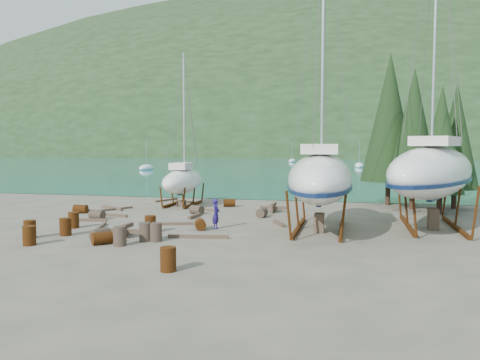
% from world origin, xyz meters
% --- Properties ---
extents(ground, '(600.00, 600.00, 0.00)m').
position_xyz_m(ground, '(0.00, 0.00, 0.00)').
color(ground, '#575344').
rests_on(ground, ground).
extents(bay_water, '(700.00, 700.00, 0.00)m').
position_xyz_m(bay_water, '(0.00, 315.00, 0.01)').
color(bay_water, '#196C7F').
rests_on(bay_water, ground).
extents(far_hill, '(800.00, 360.00, 110.00)m').
position_xyz_m(far_hill, '(0.00, 320.00, 0.00)').
color(far_hill, black).
rests_on(far_hill, ground).
extents(far_house_left, '(6.60, 5.60, 5.60)m').
position_xyz_m(far_house_left, '(-60.00, 190.00, 2.92)').
color(far_house_left, beige).
rests_on(far_house_left, ground).
extents(far_house_center, '(6.60, 5.60, 5.60)m').
position_xyz_m(far_house_center, '(-20.00, 190.00, 2.92)').
color(far_house_center, beige).
rests_on(far_house_center, ground).
extents(far_house_right, '(6.60, 5.60, 5.60)m').
position_xyz_m(far_house_right, '(30.00, 190.00, 2.92)').
color(far_house_right, beige).
rests_on(far_house_right, ground).
extents(cypress_near_right, '(3.60, 3.60, 10.00)m').
position_xyz_m(cypress_near_right, '(12.50, 12.00, 5.79)').
color(cypress_near_right, black).
rests_on(cypress_near_right, ground).
extents(cypress_mid_right, '(3.06, 3.06, 8.50)m').
position_xyz_m(cypress_mid_right, '(14.00, 10.00, 4.92)').
color(cypress_mid_right, black).
rests_on(cypress_mid_right, ground).
extents(cypress_back_left, '(4.14, 4.14, 11.50)m').
position_xyz_m(cypress_back_left, '(11.00, 14.00, 6.66)').
color(cypress_back_left, black).
rests_on(cypress_back_left, ground).
extents(cypress_far_right, '(3.24, 3.24, 9.00)m').
position_xyz_m(cypress_far_right, '(15.50, 13.00, 5.21)').
color(cypress_far_right, black).
rests_on(cypress_far_right, ground).
extents(moored_boat_left, '(2.00, 5.00, 6.05)m').
position_xyz_m(moored_boat_left, '(-30.00, 60.00, 0.39)').
color(moored_boat_left, white).
rests_on(moored_boat_left, ground).
extents(moored_boat_mid, '(2.00, 5.00, 6.05)m').
position_xyz_m(moored_boat_mid, '(10.00, 80.00, 0.39)').
color(moored_boat_mid, white).
rests_on(moored_boat_mid, ground).
extents(moored_boat_far, '(2.00, 5.00, 6.05)m').
position_xyz_m(moored_boat_far, '(-8.00, 110.00, 0.39)').
color(moored_boat_far, white).
rests_on(moored_boat_far, ground).
extents(large_sailboat_near, '(3.60, 11.27, 17.61)m').
position_xyz_m(large_sailboat_near, '(6.64, 1.84, 2.84)').
color(large_sailboat_near, white).
rests_on(large_sailboat_near, ground).
extents(large_sailboat_far, '(7.64, 12.54, 19.11)m').
position_xyz_m(large_sailboat_far, '(12.57, 4.03, 3.12)').
color(large_sailboat_far, white).
rests_on(large_sailboat_far, ground).
extents(small_sailboat_shore, '(2.68, 7.31, 11.50)m').
position_xyz_m(small_sailboat_shore, '(-4.15, 10.08, 1.90)').
color(small_sailboat_shore, white).
rests_on(small_sailboat_shore, ground).
extents(worker, '(0.40, 0.61, 1.65)m').
position_xyz_m(worker, '(1.10, 1.02, 0.82)').
color(worker, navy).
rests_on(worker, ground).
extents(drum_0, '(0.58, 0.58, 0.88)m').
position_xyz_m(drum_0, '(-5.95, -5.04, 0.44)').
color(drum_0, '#5A300F').
rests_on(drum_0, ground).
extents(drum_1, '(0.85, 1.03, 0.58)m').
position_xyz_m(drum_1, '(-3.40, -3.30, 0.29)').
color(drum_1, '#2D2823').
rests_on(drum_1, ground).
extents(drum_2, '(0.93, 0.66, 0.58)m').
position_xyz_m(drum_2, '(-9.43, 4.63, 0.29)').
color(drum_2, '#5A300F').
rests_on(drum_2, ground).
extents(drum_4, '(1.01, 0.81, 0.58)m').
position_xyz_m(drum_4, '(-0.56, 10.27, 0.29)').
color(drum_4, '#5A300F').
rests_on(drum_4, ground).
extents(drum_5, '(0.58, 0.58, 0.88)m').
position_xyz_m(drum_5, '(-1.90, -4.19, 0.44)').
color(drum_5, '#2D2823').
rests_on(drum_5, ground).
extents(drum_6, '(0.87, 1.04, 0.58)m').
position_xyz_m(drum_6, '(0.35, 0.56, 0.29)').
color(drum_6, '#5A300F').
rests_on(drum_6, ground).
extents(drum_7, '(0.58, 0.58, 0.88)m').
position_xyz_m(drum_7, '(1.87, -7.75, 0.44)').
color(drum_7, '#5A300F').
rests_on(drum_7, ground).
extents(drum_8, '(0.58, 0.58, 0.88)m').
position_xyz_m(drum_8, '(-6.59, -0.56, 0.44)').
color(drum_8, '#5A300F').
rests_on(drum_8, ground).
extents(drum_9, '(1.04, 0.91, 0.58)m').
position_xyz_m(drum_9, '(-1.69, 6.03, 0.29)').
color(drum_9, '#2D2823').
rests_on(drum_9, ground).
extents(drum_10, '(0.58, 0.58, 0.88)m').
position_xyz_m(drum_10, '(-5.75, -2.58, 0.44)').
color(drum_10, '#5A300F').
rests_on(drum_10, ground).
extents(drum_11, '(0.66, 0.93, 0.58)m').
position_xyz_m(drum_11, '(2.76, 5.70, 0.29)').
color(drum_11, '#2D2823').
rests_on(drum_11, ground).
extents(drum_12, '(1.04, 1.03, 0.58)m').
position_xyz_m(drum_12, '(-2.83, -4.12, 0.29)').
color(drum_12, '#5A300F').
rests_on(drum_12, ground).
extents(drum_13, '(0.58, 0.58, 0.88)m').
position_xyz_m(drum_13, '(-7.02, -3.60, 0.44)').
color(drum_13, '#5A300F').
rests_on(drum_13, ground).
extents(drum_14, '(0.58, 0.58, 0.88)m').
position_xyz_m(drum_14, '(-1.93, -0.81, 0.44)').
color(drum_14, '#5A300F').
rests_on(drum_14, ground).
extents(drum_15, '(0.96, 0.71, 0.58)m').
position_xyz_m(drum_15, '(-6.90, 2.41, 0.29)').
color(drum_15, '#2D2823').
rests_on(drum_15, ground).
extents(drum_16, '(0.58, 0.58, 0.88)m').
position_xyz_m(drum_16, '(-1.22, -2.96, 0.44)').
color(drum_16, '#2D2823').
rests_on(drum_16, ground).
extents(drum_17, '(0.58, 0.58, 0.88)m').
position_xyz_m(drum_17, '(-0.72, -2.89, 0.44)').
color(drum_17, '#2D2823').
rests_on(drum_17, ground).
extents(timber_0, '(1.10, 2.42, 0.14)m').
position_xyz_m(timber_0, '(-6.54, 12.65, 0.07)').
color(timber_0, brown).
rests_on(timber_0, ground).
extents(timber_1, '(0.93, 1.58, 0.19)m').
position_xyz_m(timber_1, '(4.24, 3.01, 0.10)').
color(timber_1, brown).
rests_on(timber_1, ground).
extents(timber_2, '(2.30, 1.45, 0.19)m').
position_xyz_m(timber_2, '(-8.34, 6.91, 0.09)').
color(timber_2, brown).
rests_on(timber_2, ground).
extents(timber_3, '(1.11, 3.10, 0.15)m').
position_xyz_m(timber_3, '(-5.01, -0.63, 0.07)').
color(timber_3, brown).
rests_on(timber_3, ground).
extents(timber_4, '(2.02, 0.48, 0.17)m').
position_xyz_m(timber_4, '(-6.52, 3.76, 0.09)').
color(timber_4, brown).
rests_on(timber_4, ground).
extents(timber_5, '(2.97, 0.63, 0.16)m').
position_xyz_m(timber_5, '(0.99, -1.73, 0.08)').
color(timber_5, brown).
rests_on(timber_5, ground).
extents(timber_8, '(0.31, 1.76, 0.19)m').
position_xyz_m(timber_8, '(-1.34, 4.53, 0.09)').
color(timber_8, brown).
rests_on(timber_8, ground).
extents(timber_9, '(1.95, 1.05, 0.15)m').
position_xyz_m(timber_9, '(-4.66, 11.90, 0.08)').
color(timber_9, brown).
rests_on(timber_9, ground).
extents(timber_10, '(2.30, 1.02, 0.16)m').
position_xyz_m(timber_10, '(-1.86, 7.78, 0.08)').
color(timber_10, brown).
rests_on(timber_10, ground).
extents(timber_11, '(2.56, 0.97, 0.15)m').
position_xyz_m(timber_11, '(-1.76, 1.52, 0.08)').
color(timber_11, brown).
rests_on(timber_11, ground).
extents(timber_12, '(1.95, 0.54, 0.17)m').
position_xyz_m(timber_12, '(-6.94, 1.68, 0.08)').
color(timber_12, brown).
rests_on(timber_12, ground).
extents(timber_15, '(1.54, 2.62, 0.15)m').
position_xyz_m(timber_15, '(-7.91, 6.52, 0.07)').
color(timber_15, brown).
rests_on(timber_15, ground).
extents(timber_17, '(2.14, 1.10, 0.16)m').
position_xyz_m(timber_17, '(-8.78, 5.19, 0.08)').
color(timber_17, brown).
rests_on(timber_17, ground).
extents(timber_pile_fore, '(1.80, 1.80, 0.60)m').
position_xyz_m(timber_pile_fore, '(-2.70, -2.28, 0.30)').
color(timber_pile_fore, brown).
rests_on(timber_pile_fore, ground).
extents(timber_pile_aft, '(1.80, 1.80, 0.60)m').
position_xyz_m(timber_pile_aft, '(3.08, 8.20, 0.30)').
color(timber_pile_aft, brown).
rests_on(timber_pile_aft, ground).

